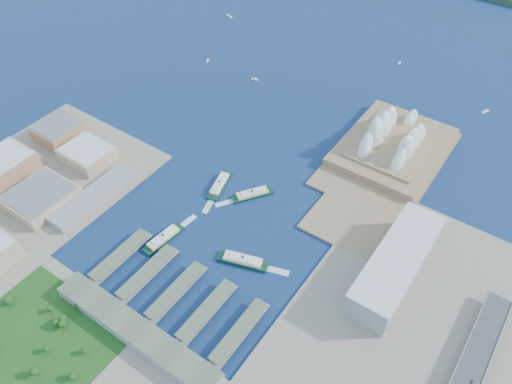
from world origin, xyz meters
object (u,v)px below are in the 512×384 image
Objects in this scene: car_c at (472,382)px; opera_house at (396,133)px; ferry_c at (163,237)px; ferry_a at (219,183)px; ferry_b at (252,193)px; ferry_d at (243,259)px; toaster_building at (396,265)px.

opera_house is at bearing 125.54° from car_c.
ferry_a is at bearing -83.11° from ferry_c.
ferry_b is (-110.36, -186.32, -26.90)m from opera_house.
ferry_b is at bearing -120.64° from opera_house.
ferry_c is at bearing -75.20° from ferry_b.
car_c reaches higher than ferry_b.
ferry_a is 46.41m from ferry_b.
car_c is at bearing -28.65° from ferry_a.
ferry_d is (52.64, -93.07, 0.42)m from ferry_b.
toaster_building is at bearing 30.66° from ferry_b.
ferry_a is 1.02× the size of ferry_b.
ferry_c is at bearing -116.60° from opera_house.
opera_house is at bearing 36.01° from ferry_a.
ferry_b is 127.96m from ferry_c.
ferry_d is (-57.72, -279.39, -26.48)m from opera_house.
opera_house is 252.30m from ferry_a.
opera_house is 44.26× the size of car_c.
car_c reaches higher than ferry_c.
ferry_b is 13.25× the size of car_c.
ferry_b is 106.93m from ferry_d.
ferry_a is 13.52× the size of car_c.
ferry_a is (-155.57, -196.81, -26.80)m from opera_house.
opera_house reaches higher than ferry_c.
toaster_building is 246.07m from ferry_a.
car_c is at bearing 17.96° from ferry_b.
ferry_b is at bearing -2.60° from ferry_a.
ferry_d is (97.86, -82.58, 0.32)m from ferry_a.
ferry_c is 99.74m from ferry_d.
car_c is (109.00, -78.60, -5.06)m from toaster_building.
ferry_b is (45.21, 10.49, -0.10)m from ferry_a.
opera_house is 3.23× the size of ferry_c.
ferry_d is 256.91m from car_c.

